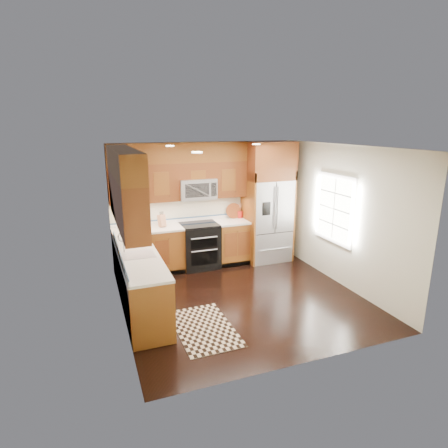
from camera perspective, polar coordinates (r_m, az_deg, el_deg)
name	(u,v)px	position (r m, az deg, el deg)	size (l,w,h in m)	color
ground	(241,297)	(6.70, 2.68, -11.12)	(4.00, 4.00, 0.00)	black
wall_back	(206,203)	(8.06, -2.80, 3.18)	(4.00, 0.02, 2.60)	beige
wall_left	(119,238)	(5.77, -15.75, -2.14)	(0.02, 4.00, 2.60)	beige
wall_right	(342,216)	(7.24, 17.52, 1.15)	(0.02, 4.00, 2.60)	beige
window	(335,209)	(7.36, 16.50, 2.24)	(0.04, 1.10, 1.30)	white
base_cabinets	(161,265)	(6.98, -9.63, -6.17)	(2.85, 3.00, 0.90)	brown
countertop	(166,238)	(6.96, -8.83, -2.11)	(2.86, 3.01, 0.04)	silver
upper_cabinets	(159,178)	(6.79, -9.85, 6.97)	(2.85, 3.00, 1.15)	maroon
range	(200,246)	(7.90, -3.72, -3.32)	(0.76, 0.67, 0.95)	black
microwave	(197,189)	(7.73, -4.15, 5.37)	(0.76, 0.40, 0.42)	#B2B2B7
refrigerator	(268,202)	(8.21, 6.68, 3.34)	(0.98, 0.75, 2.60)	#B2B2B7
sink_faucet	(136,251)	(6.10, -13.27, -4.07)	(0.54, 0.44, 0.37)	#B2B2B7
rug	(204,328)	(5.79, -3.05, -15.52)	(0.81, 1.36, 0.01)	black
knife_block	(162,220)	(7.64, -9.46, 0.54)	(0.15, 0.18, 0.31)	#AF7955
utensil_crock	(240,213)	(8.25, 2.46, 1.69)	(0.12, 0.12, 0.32)	#AE1B15
cutting_board	(234,218)	(8.25, 1.47, 0.98)	(0.34, 0.34, 0.02)	maroon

